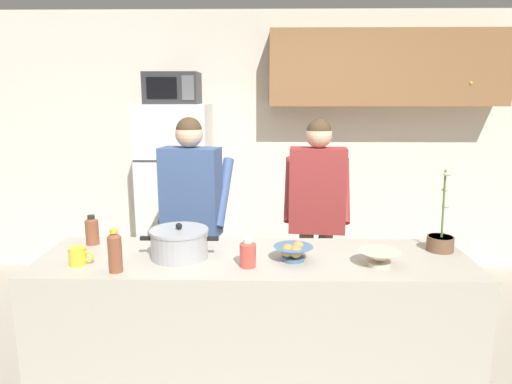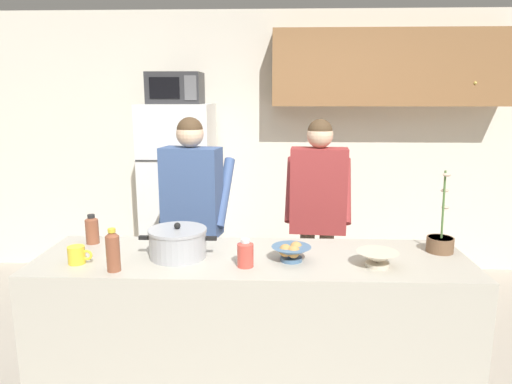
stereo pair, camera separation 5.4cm
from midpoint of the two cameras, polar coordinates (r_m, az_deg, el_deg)
name	(u,v)px [view 1 (the left image)]	position (r m, az deg, el deg)	size (l,w,h in m)	color
back_wall_unit	(285,129)	(4.70, 3.29, 7.76)	(6.00, 0.48, 2.60)	silver
kitchen_island	(254,332)	(2.79, -0.82, -16.88)	(2.38, 0.68, 0.92)	#BCB7A8
refrigerator	(177,195)	(4.48, -10.03, -0.42)	(0.64, 0.68, 1.72)	white
microwave	(173,88)	(4.35, -10.57, 12.46)	(0.48, 0.37, 0.28)	#2D2D30
person_near_pot	(192,204)	(3.38, -8.38, -1.44)	(0.56, 0.49, 1.65)	black
person_by_sink	(317,202)	(3.48, 7.08, -1.22)	(0.52, 0.44, 1.63)	#726656
cooking_pot	(180,243)	(2.60, -9.99, -6.22)	(0.43, 0.32, 0.20)	#ADAFB5
coffee_mug	(78,256)	(2.64, -21.59, -7.34)	(0.13, 0.09, 0.10)	yellow
bread_bowl	(293,252)	(2.52, 4.00, -7.34)	(0.21, 0.21, 0.10)	#4C7299
empty_bowl	(379,257)	(2.53, 14.32, -7.77)	(0.22, 0.22, 0.08)	beige
bottle_near_edge	(115,251)	(2.46, -17.58, -6.96)	(0.07, 0.07, 0.22)	brown
bottle_mid_counter	(248,253)	(2.43, -1.66, -7.53)	(0.09, 0.09, 0.15)	#D84C3F
bottle_far_corner	(92,230)	(2.95, -20.03, -4.43)	(0.08, 0.08, 0.18)	brown
potted_orchid	(440,240)	(2.86, 21.25, -5.56)	(0.15, 0.15, 0.47)	brown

